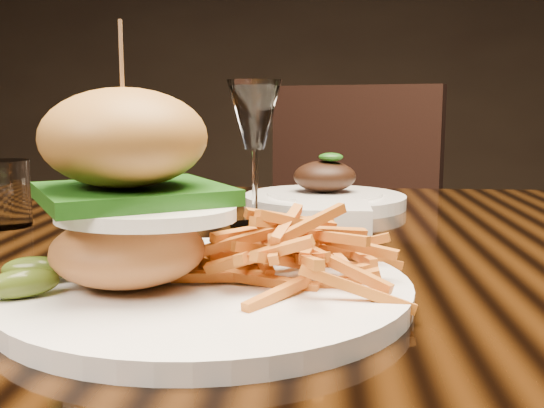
# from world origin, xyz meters

# --- Properties ---
(dining_table) EXTENTS (1.60, 0.90, 0.75)m
(dining_table) POSITION_xyz_m (0.00, 0.00, 0.67)
(dining_table) COLOR black
(dining_table) RESTS_ON ground
(burger_plate) EXTENTS (0.32, 0.32, 0.21)m
(burger_plate) POSITION_xyz_m (-0.12, -0.23, 0.80)
(burger_plate) COLOR white
(burger_plate) RESTS_ON dining_table
(ramekin) EXTENTS (0.11, 0.11, 0.04)m
(ramekin) POSITION_xyz_m (-0.01, 0.01, 0.77)
(ramekin) COLOR white
(ramekin) RESTS_ON dining_table
(wine_glass) EXTENTS (0.07, 0.07, 0.18)m
(wine_glass) POSITION_xyz_m (-0.10, 0.07, 0.88)
(wine_glass) COLOR white
(wine_glass) RESTS_ON dining_table
(water_tumbler) EXTENTS (0.06, 0.06, 0.08)m
(water_tumbler) POSITION_xyz_m (-0.41, 0.05, 0.79)
(water_tumbler) COLOR white
(water_tumbler) RESTS_ON dining_table
(far_dish) EXTENTS (0.24, 0.24, 0.08)m
(far_dish) POSITION_xyz_m (-0.01, 0.23, 0.77)
(far_dish) COLOR white
(far_dish) RESTS_ON dining_table
(chair_far) EXTENTS (0.60, 0.60, 0.95)m
(chair_far) POSITION_xyz_m (0.03, 0.88, 0.54)
(chair_far) COLOR black
(chair_far) RESTS_ON ground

